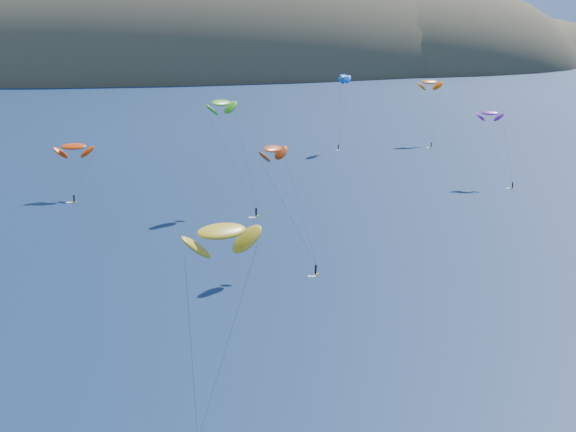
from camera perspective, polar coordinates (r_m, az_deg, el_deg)
The scene contains 8 objects.
island at distance 623.29m, azimuth -6.29°, elevation 9.54°, with size 730.00×300.00×210.00m.
kitesurfer_1 at distance 200.30m, azimuth -15.00°, elevation 4.79°, with size 9.12×9.19×14.77m.
kitesurfer_2 at distance 85.56m, azimuth -4.74°, elevation -1.11°, with size 9.52×9.62×24.32m.
kitesurfer_3 at distance 182.09m, azimuth -4.77°, elevation 8.01°, with size 10.99×15.81×26.36m.
kitesurfer_4 at distance 259.83m, azimuth 4.03°, elevation 9.87°, with size 7.68×8.17×25.35m.
kitesurfer_6 at distance 215.09m, azimuth 14.18°, elevation 7.10°, with size 7.46×12.03×20.10m.
kitesurfer_9 at distance 139.83m, azimuth -1.07°, elevation 4.77°, with size 10.14×12.00×22.95m.
kitesurfer_11 at distance 276.85m, azimuth 10.06°, elevation 9.37°, with size 9.36×14.70×22.71m.
Camera 1 is at (-39.06, -53.44, 45.20)m, focal length 50.00 mm.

